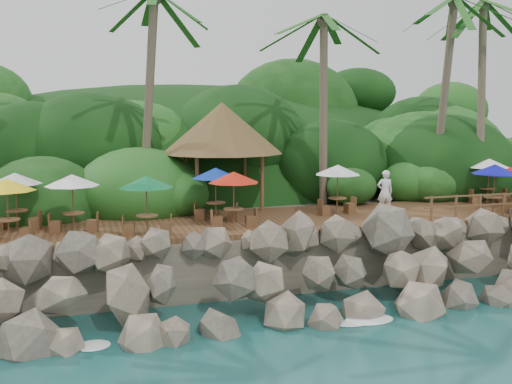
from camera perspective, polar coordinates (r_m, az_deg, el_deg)
name	(u,v)px	position (r m, az deg, el deg)	size (l,w,h in m)	color
ground	(312,330)	(18.40, 5.47, -13.12)	(140.00, 140.00, 0.00)	#19514F
land_base	(205,210)	(33.01, -4.95, -1.69)	(32.00, 25.20, 2.10)	gray
jungle_hill	(183,207)	(40.46, -7.07, -1.42)	(44.80, 28.00, 15.40)	#143811
seawall	(290,275)	(19.80, 3.33, -8.03)	(29.00, 4.00, 2.30)	gray
terrace	(256,222)	(23.25, 0.00, -2.93)	(26.00, 5.00, 0.20)	brown
jungle_foliage	(209,232)	(32.25, -4.56, -3.82)	(44.00, 16.00, 12.00)	#143811
foam_line	(309,326)	(18.65, 5.12, -12.72)	(25.20, 0.80, 0.06)	white
palapa	(222,128)	(25.88, -3.29, 6.19)	(5.36, 5.36, 4.60)	brown
dining_clusters	(242,178)	(22.57, -1.32, 1.37)	(25.50, 5.10, 2.05)	brown
railing	(504,202)	(25.60, 22.76, -0.94)	(7.20, 0.10, 1.00)	brown
waiter	(385,192)	(25.01, 12.32, 0.00)	(0.66, 0.43, 1.82)	white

